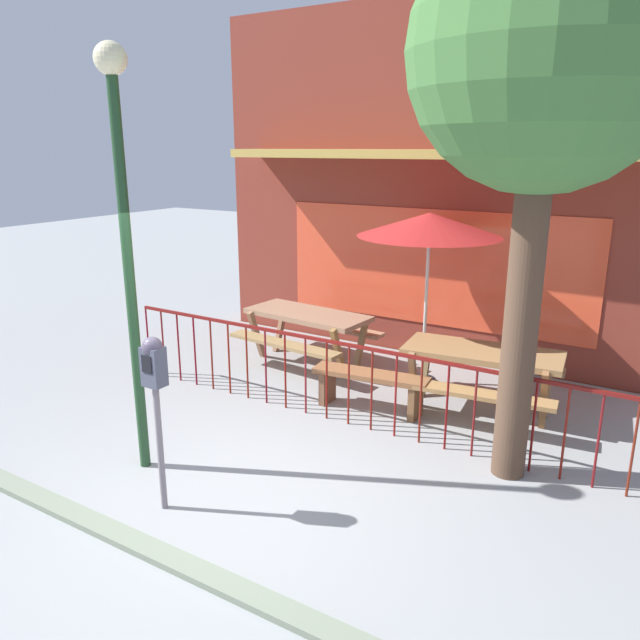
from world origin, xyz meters
The scene contains 11 objects.
ground centered at (0.00, 0.00, 0.00)m, with size 40.00×40.00×0.00m, color gray.
pub_storefront centered at (0.00, 5.06, 2.53)m, with size 7.22×1.28×5.06m.
patio_fence_front centered at (0.00, 2.08, 0.66)m, with size 6.09×0.04×0.97m.
picnic_table_left centered at (-1.35, 3.55, 0.61)m, with size 1.91×1.51×0.79m.
picnic_table_right centered at (1.31, 3.21, 0.61)m, with size 1.94×1.55×0.79m.
patio_umbrella centered at (0.37, 3.74, 2.10)m, with size 1.83×1.83×2.27m.
patio_bench centered at (0.18, 2.55, 0.35)m, with size 1.43×0.49×0.48m.
parking_meter_near centered at (-0.42, -0.24, 1.21)m, with size 0.18×0.17×1.57m.
street_tree centered at (1.99, 1.94, 3.75)m, with size 2.29×2.29×4.95m.
street_lamp centered at (-1.13, 0.20, 2.55)m, with size 0.28×0.28×3.91m.
curb_edge centered at (0.00, -0.75, 0.00)m, with size 10.10×0.20×0.11m, color gray.
Camera 1 is at (3.21, -3.56, 3.06)m, focal length 34.33 mm.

